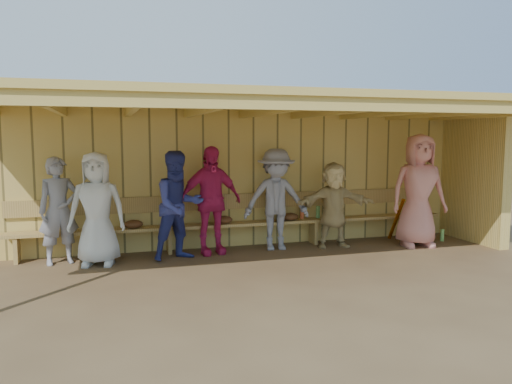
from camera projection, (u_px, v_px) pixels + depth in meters
ground at (263, 262)px, 7.64m from camera, size 90.00×90.00×0.00m
player_a at (59, 211)px, 7.48m from camera, size 0.68×0.54×1.62m
player_b at (97, 209)px, 7.41m from camera, size 0.91×0.68×1.70m
player_c at (179, 206)px, 7.75m from camera, size 0.98×0.86×1.70m
player_d at (210, 200)px, 8.13m from camera, size 1.09×0.57×1.77m
player_e at (276, 199)px, 8.45m from camera, size 1.18×0.78×1.72m
player_f at (334, 205)px, 8.64m from camera, size 1.42×0.60×1.49m
player_h at (418, 190)px, 8.69m from camera, size 1.06×0.80×1.97m
dugout_structure at (273, 150)px, 8.21m from camera, size 8.80×3.20×2.50m
bench at (243, 217)px, 8.64m from camera, size 7.60×0.34×0.93m
dugout_equipment at (253, 220)px, 8.56m from camera, size 5.70×0.62×0.80m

